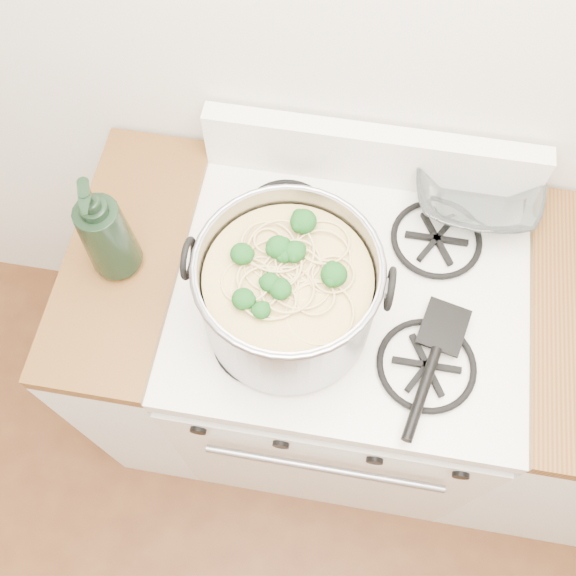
# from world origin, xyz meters

# --- Properties ---
(gas_range) EXTENTS (0.76, 0.66, 0.92)m
(gas_range) POSITION_xyz_m (0.00, 1.26, 0.44)
(gas_range) COLOR white
(gas_range) RESTS_ON ground
(counter_left) EXTENTS (0.25, 0.65, 0.92)m
(counter_left) POSITION_xyz_m (-0.51, 1.26, 0.46)
(counter_left) COLOR silver
(counter_left) RESTS_ON ground
(stock_pot) EXTENTS (0.38, 0.35, 0.24)m
(stock_pot) POSITION_xyz_m (-0.12, 1.17, 1.03)
(stock_pot) COLOR gray
(stock_pot) RESTS_ON gas_range
(spatula) EXTENTS (0.35, 0.37, 0.02)m
(spatula) POSITION_xyz_m (0.20, 1.20, 0.94)
(spatula) COLOR black
(spatula) RESTS_ON gas_range
(glass_bowl) EXTENTS (0.11, 0.11, 0.03)m
(glass_bowl) POSITION_xyz_m (0.24, 1.54, 0.94)
(glass_bowl) COLOR white
(glass_bowl) RESTS_ON gas_range
(bottle) EXTENTS (0.14, 0.14, 0.28)m
(bottle) POSITION_xyz_m (-0.51, 1.24, 1.06)
(bottle) COLOR black
(bottle) RESTS_ON counter_left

